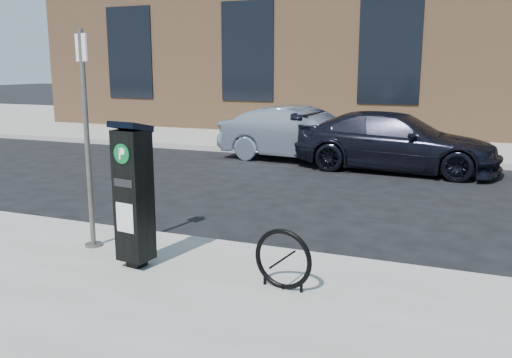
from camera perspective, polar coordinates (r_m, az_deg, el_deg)
The scene contains 10 objects.
ground at distance 7.28m, azimuth -1.44°, elevation -7.96°, with size 120.00×120.00×0.00m, color black.
sidewalk_far at distance 20.61m, azimuth 14.32°, elevation 4.71°, with size 60.00×12.00×0.15m, color gray.
curb_near at distance 7.24m, azimuth -1.50°, elevation -7.45°, with size 60.00×0.12×0.16m, color #9E9B93.
curb_far at distance 14.76m, azimuth 11.08°, elevation 2.21°, with size 60.00×0.12×0.16m, color #9E9B93.
building at distance 23.50m, azimuth 15.89°, elevation 15.40°, with size 28.00×10.05×8.25m.
parking_kiosk at distance 6.36m, azimuth -12.77°, elevation -1.47°, with size 0.44×0.40×1.72m.
sign_pole at distance 7.16m, azimuth -17.35°, elevation 3.70°, with size 0.23×0.22×2.75m.
bike_rack at distance 5.74m, azimuth 2.85°, elevation -8.46°, with size 0.66×0.14×0.66m.
car_silver at distance 14.43m, azimuth 4.79°, elevation 4.74°, with size 1.51×4.33×1.43m, color gray.
car_dark at distance 13.42m, azimuth 14.45°, elevation 3.82°, with size 1.95×4.80×1.39m, color black.
Camera 1 is at (2.74, -6.28, 2.45)m, focal length 38.00 mm.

